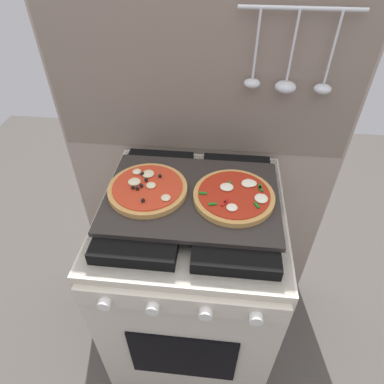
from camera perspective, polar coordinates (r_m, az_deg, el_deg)
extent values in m
plane|color=#4C4742|center=(1.79, 0.00, -22.83)|extent=(4.00, 4.00, 0.00)
cube|color=gray|center=(1.40, 1.43, 4.37)|extent=(1.10, 0.03, 1.55)
cube|color=gray|center=(1.19, 1.67, 18.43)|extent=(1.08, 0.00, 0.56)
cylinder|color=silver|center=(1.12, 18.18, 27.50)|extent=(0.36, 0.01, 0.01)
cylinder|color=silver|center=(1.12, 10.89, 23.23)|extent=(0.01, 0.01, 0.20)
ellipsoid|color=silver|center=(1.16, 10.13, 17.70)|extent=(0.05, 0.05, 0.03)
cylinder|color=silver|center=(1.14, 16.75, 22.47)|extent=(0.01, 0.01, 0.21)
ellipsoid|color=silver|center=(1.18, 15.55, 16.79)|extent=(0.07, 0.06, 0.04)
cylinder|color=silver|center=(1.16, 22.80, 21.41)|extent=(0.01, 0.01, 0.21)
ellipsoid|color=silver|center=(1.21, 21.24, 15.99)|extent=(0.06, 0.05, 0.03)
cube|color=beige|center=(1.42, 0.00, -15.22)|extent=(0.60, 0.60, 0.86)
cube|color=black|center=(1.09, 0.00, -2.84)|extent=(0.59, 0.59, 0.01)
cube|color=black|center=(1.09, -7.32, -1.31)|extent=(0.24, 0.51, 0.04)
cube|color=black|center=(1.07, 7.47, -2.36)|extent=(0.24, 0.51, 0.04)
cube|color=beige|center=(0.94, -2.06, -18.44)|extent=(0.58, 0.02, 0.07)
cylinder|color=silver|center=(0.97, -14.63, -17.90)|extent=(0.04, 0.02, 0.04)
cylinder|color=silver|center=(0.94, -6.71, -19.05)|extent=(0.04, 0.02, 0.04)
cylinder|color=silver|center=(0.93, 2.32, -19.94)|extent=(0.04, 0.02, 0.04)
cylinder|color=silver|center=(0.94, 10.81, -20.35)|extent=(0.04, 0.02, 0.04)
cube|color=black|center=(1.26, -1.60, -26.26)|extent=(0.36, 0.01, 0.28)
cube|color=#2D2826|center=(1.05, 0.00, -0.74)|extent=(0.54, 0.38, 0.02)
cylinder|color=tan|center=(1.06, -7.50, 0.52)|extent=(0.25, 0.25, 0.02)
cylinder|color=red|center=(1.06, -7.55, 0.97)|extent=(0.22, 0.22, 0.00)
ellipsoid|color=beige|center=(1.10, -7.45, 3.10)|extent=(0.04, 0.04, 0.01)
ellipsoid|color=beige|center=(1.00, -4.47, -0.97)|extent=(0.03, 0.03, 0.01)
ellipsoid|color=beige|center=(1.11, -9.32, 3.43)|extent=(0.03, 0.03, 0.01)
ellipsoid|color=beige|center=(1.05, -6.98, 1.12)|extent=(0.03, 0.03, 0.01)
ellipsoid|color=beige|center=(1.07, -9.74, 1.74)|extent=(0.04, 0.04, 0.01)
sphere|color=black|center=(1.05, -9.99, 0.77)|extent=(0.01, 0.01, 0.01)
sphere|color=black|center=(1.00, -8.31, -1.39)|extent=(0.01, 0.01, 0.01)
sphere|color=black|center=(1.10, -8.37, 3.09)|extent=(0.01, 0.01, 0.01)
sphere|color=black|center=(1.07, -7.78, 2.05)|extent=(0.01, 0.01, 0.01)
sphere|color=black|center=(1.04, -9.25, 0.61)|extent=(0.01, 0.01, 0.01)
sphere|color=black|center=(1.08, -5.47, 2.73)|extent=(0.01, 0.01, 0.01)
sphere|color=black|center=(1.05, -8.58, 1.07)|extent=(0.01, 0.01, 0.01)
cylinder|color=tan|center=(1.04, 7.09, -0.75)|extent=(0.25, 0.25, 0.02)
cylinder|color=#AD2614|center=(1.03, 7.14, -0.30)|extent=(0.22, 0.22, 0.00)
ellipsoid|color=#F4EACC|center=(1.02, 11.66, -1.05)|extent=(0.04, 0.04, 0.01)
ellipsoid|color=#F4EACC|center=(1.07, 9.68, 1.51)|extent=(0.05, 0.04, 0.01)
ellipsoid|color=#F4EACC|center=(0.98, 6.78, -2.61)|extent=(0.03, 0.03, 0.01)
ellipsoid|color=#F4EACC|center=(1.06, 9.40, 1.39)|extent=(0.04, 0.03, 0.01)
ellipsoid|color=#F4EACC|center=(1.04, 5.91, 0.85)|extent=(0.04, 0.04, 0.01)
cube|color=#19721E|center=(1.06, 11.45, 0.95)|extent=(0.01, 0.02, 0.00)
cube|color=#19721E|center=(0.98, 3.49, -2.05)|extent=(0.03, 0.01, 0.00)
cube|color=red|center=(1.00, 5.70, -1.44)|extent=(0.02, 0.03, 0.00)
cube|color=#19721E|center=(0.99, 10.94, -2.20)|extent=(0.02, 0.03, 0.00)
cube|color=#19721E|center=(1.02, 1.86, -0.20)|extent=(0.02, 0.01, 0.00)
cube|color=red|center=(0.99, 5.43, -1.98)|extent=(0.02, 0.02, 0.00)
cube|color=#19721E|center=(1.05, 11.55, 0.55)|extent=(0.02, 0.03, 0.00)
cube|color=#19721E|center=(1.06, 6.37, 1.39)|extent=(0.01, 0.02, 0.00)
cube|color=gold|center=(1.07, 9.40, 1.76)|extent=(0.01, 0.03, 0.00)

